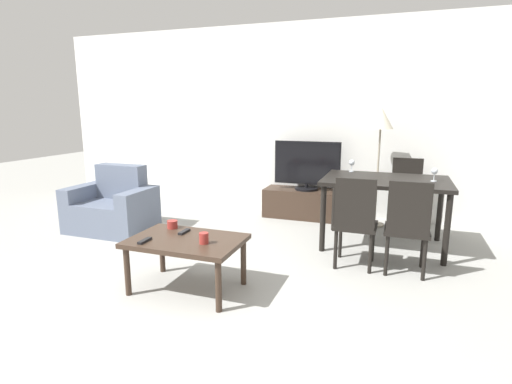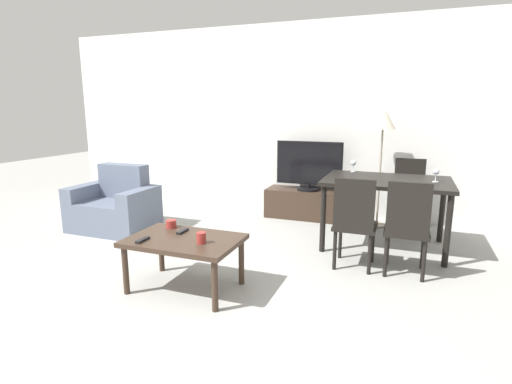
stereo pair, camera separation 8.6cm
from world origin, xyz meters
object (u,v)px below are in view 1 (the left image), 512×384
(dining_chair_near_right, at_px, (408,224))
(cup_white_near, at_px, (172,224))
(tv_stand, at_px, (306,204))
(wine_glass_center, at_px, (435,172))
(dining_chair_far, at_px, (406,191))
(cup_colored_far, at_px, (204,238))
(remote_secondary, at_px, (145,241))
(wine_glass_left, at_px, (352,163))
(dining_table, at_px, (385,187))
(armchair, at_px, (113,208))
(dining_chair_near, at_px, (355,219))
(coffee_table, at_px, (186,245))
(tv, at_px, (307,166))
(remote_primary, at_px, (184,232))
(floor_lamp, at_px, (381,125))

(dining_chair_near_right, height_order, cup_white_near, dining_chair_near_right)
(tv_stand, xyz_separation_m, wine_glass_center, (1.56, -0.86, 0.67))
(dining_chair_far, relative_size, cup_colored_far, 9.93)
(remote_secondary, bearing_deg, wine_glass_left, 58.89)
(tv_stand, distance_m, cup_white_near, 2.50)
(dining_table, bearing_deg, armchair, -170.43)
(dining_chair_near, bearing_deg, dining_chair_near_right, 0.00)
(remote_secondary, bearing_deg, coffee_table, 33.84)
(dining_chair_near, height_order, dining_chair_far, same)
(dining_chair_far, height_order, cup_colored_far, dining_chair_far)
(dining_table, bearing_deg, remote_secondary, -133.20)
(tv_stand, relative_size, dining_chair_near, 1.30)
(wine_glass_center, bearing_deg, armchair, -171.57)
(cup_white_near, bearing_deg, cup_colored_far, -31.11)
(dining_chair_far, xyz_separation_m, remote_secondary, (-2.04, -2.69, -0.03))
(armchair, distance_m, tv_stand, 2.59)
(coffee_table, xyz_separation_m, wine_glass_center, (2.00, 1.74, 0.47))
(dining_chair_far, bearing_deg, coffee_table, -125.04)
(dining_chair_near, height_order, wine_glass_center, wine_glass_center)
(dining_chair_near_right, xyz_separation_m, cup_colored_far, (-1.56, -1.02, 0.01))
(cup_white_near, relative_size, cup_colored_far, 1.04)
(coffee_table, height_order, cup_colored_far, cup_colored_far)
(cup_colored_far, bearing_deg, armchair, 147.13)
(tv, bearing_deg, coffee_table, -99.79)
(dining_chair_far, height_order, dining_chair_near_right, same)
(tv_stand, bearing_deg, cup_colored_far, -95.37)
(wine_glass_left, relative_size, wine_glass_center, 1.00)
(tv_stand, distance_m, dining_chair_near_right, 2.12)
(cup_colored_far, height_order, wine_glass_center, wine_glass_center)
(coffee_table, bearing_deg, dining_chair_near_right, 28.61)
(coffee_table, xyz_separation_m, dining_chair_far, (1.76, 2.50, 0.09))
(wine_glass_center, bearing_deg, cup_white_near, -146.23)
(dining_table, height_order, wine_glass_left, wine_glass_left)
(wine_glass_center, bearing_deg, coffee_table, -139.09)
(dining_chair_near_right, distance_m, cup_colored_far, 1.86)
(remote_secondary, height_order, wine_glass_center, wine_glass_center)
(tv_stand, xyz_separation_m, tv, (0.00, -0.00, 0.54))
(dining_chair_near, xyz_separation_m, cup_colored_far, (-1.09, -1.02, 0.01))
(dining_chair_near_right, height_order, remote_primary, dining_chair_near_right)
(dining_chair_near, xyz_separation_m, wine_glass_center, (0.72, 0.78, 0.38))
(tv, height_order, dining_chair_far, tv)
(armchair, bearing_deg, dining_chair_far, 20.77)
(dining_chair_far, distance_m, remote_secondary, 3.37)
(wine_glass_center, bearing_deg, cup_colored_far, -135.17)
(armchair, xyz_separation_m, dining_chair_near_right, (3.48, -0.23, 0.20))
(armchair, bearing_deg, wine_glass_left, 18.10)
(dining_table, bearing_deg, wine_glass_center, 0.64)
(tv_stand, relative_size, remote_secondary, 7.84)
(floor_lamp, bearing_deg, remote_primary, -121.92)
(coffee_table, height_order, dining_chair_near_right, dining_chair_near_right)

